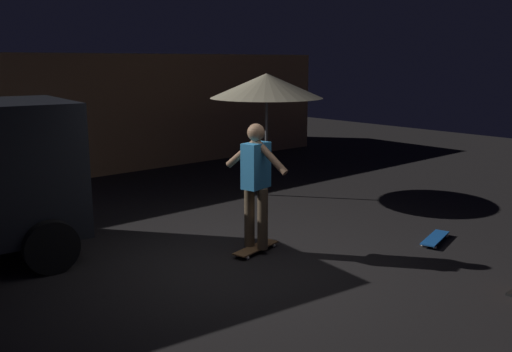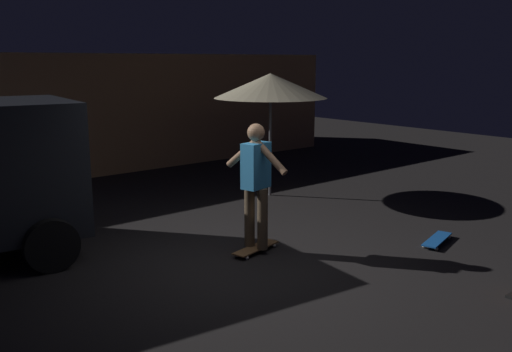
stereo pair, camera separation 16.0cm
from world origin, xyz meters
name	(u,v)px [view 2 (the right image)]	position (x,y,z in m)	size (l,w,h in m)	color
ground_plane	(242,264)	(0.00, 0.00, 0.00)	(28.00, 28.00, 0.00)	black
low_building	(68,111)	(0.94, 7.91, 1.34)	(13.52, 3.45, 2.68)	tan
patio_umbrella	(270,86)	(2.67, 2.49, 2.07)	(2.10, 2.10, 2.30)	slate
skateboard_ridden	(256,248)	(0.42, 0.22, 0.06)	(0.80, 0.36, 0.07)	olive
skateboard_spare	(437,240)	(2.61, -1.15, 0.06)	(0.81, 0.40, 0.07)	#1959B2
skater	(256,177)	(0.42, 0.22, 1.04)	(0.42, 0.98, 1.67)	brown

